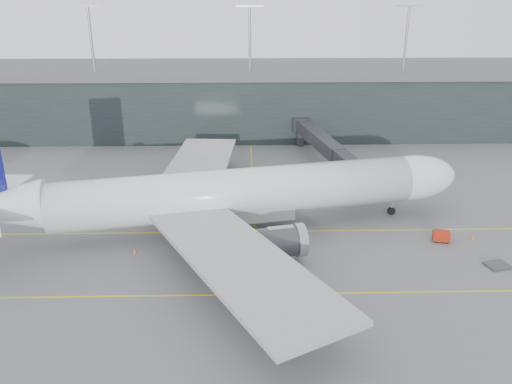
{
  "coord_description": "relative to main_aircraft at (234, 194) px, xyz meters",
  "views": [
    {
      "loc": [
        3.5,
        -67.45,
        30.56
      ],
      "look_at": [
        5.08,
        -4.0,
        5.99
      ],
      "focal_mm": 35.0,
      "sensor_mm": 36.0,
      "label": 1
    }
  ],
  "objects": [
    {
      "name": "ground",
      "position": [
        -2.05,
        3.56,
        -5.54
      ],
      "size": [
        320.0,
        320.0,
        0.0
      ],
      "primitive_type": "plane",
      "color": "slate",
      "rests_on": "ground"
    },
    {
      "name": "taxiline_a",
      "position": [
        -2.05,
        -0.44,
        -5.53
      ],
      "size": [
        160.0,
        0.25,
        0.02
      ],
      "primitive_type": "cube",
      "color": "gold",
      "rests_on": "ground"
    },
    {
      "name": "taxiline_b",
      "position": [
        -2.05,
        -16.44,
        -5.53
      ],
      "size": [
        160.0,
        0.25,
        0.02
      ],
      "primitive_type": "cube",
      "color": "gold",
      "rests_on": "ground"
    },
    {
      "name": "taxiline_lead_main",
      "position": [
        2.95,
        23.56,
        -5.53
      ],
      "size": [
        0.25,
        60.0,
        0.02
      ],
      "primitive_type": "cube",
      "color": "gold",
      "rests_on": "ground"
    },
    {
      "name": "terminal",
      "position": [
        -2.06,
        61.56,
        2.08
      ],
      "size": [
        240.0,
        36.0,
        29.0
      ],
      "color": "#1E2829",
      "rests_on": "ground"
    },
    {
      "name": "main_aircraft",
      "position": [
        0.0,
        0.0,
        0.0
      ],
      "size": [
        69.97,
        64.76,
        19.74
      ],
      "rotation": [
        0.0,
        0.0,
        0.21
      ],
      "color": "white",
      "rests_on": "ground"
    },
    {
      "name": "jet_bridge",
      "position": [
        17.75,
        27.6,
        -0.79
      ],
      "size": [
        10.04,
        42.75,
        6.34
      ],
      "rotation": [
        0.0,
        0.0,
        0.17
      ],
      "color": "#27282B",
      "rests_on": "ground"
    },
    {
      "name": "gse_cart",
      "position": [
        27.9,
        -4.08,
        -4.72
      ],
      "size": [
        2.42,
        1.84,
        1.47
      ],
      "rotation": [
        0.0,
        0.0,
        -0.23
      ],
      "color": "#A31E0B",
      "rests_on": "ground"
    },
    {
      "name": "baggage_dolly",
      "position": [
        32.36,
        -10.97,
        -5.37
      ],
      "size": [
        3.2,
        2.79,
        0.28
      ],
      "primitive_type": "cube",
      "rotation": [
        0.0,
        0.0,
        0.24
      ],
      "color": "#36363B",
      "rests_on": "ground"
    },
    {
      "name": "uld_a",
      "position": [
        -8.29,
        12.46,
        -4.51
      ],
      "size": [
        2.54,
        2.23,
        1.97
      ],
      "rotation": [
        0.0,
        0.0,
        0.26
      ],
      "color": "#39383D",
      "rests_on": "ground"
    },
    {
      "name": "uld_b",
      "position": [
        -5.37,
        14.14,
        -4.67
      ],
      "size": [
        2.14,
        1.88,
        1.66
      ],
      "rotation": [
        0.0,
        0.0,
        -0.26
      ],
      "color": "#39383D",
      "rests_on": "ground"
    },
    {
      "name": "uld_c",
      "position": [
        -1.41,
        14.38,
        -4.64
      ],
      "size": [
        2.05,
        1.71,
        1.72
      ],
      "rotation": [
        0.0,
        0.0,
        -0.11
      ],
      "color": "#39383D",
      "rests_on": "ground"
    },
    {
      "name": "cone_nose",
      "position": [
        32.44,
        -3.58,
        -5.19
      ],
      "size": [
        0.44,
        0.44,
        0.7
      ],
      "primitive_type": "cone",
      "color": "#E65E0C",
      "rests_on": "ground"
    },
    {
      "name": "cone_wing_stbd",
      "position": [
        9.09,
        -17.05,
        -5.21
      ],
      "size": [
        0.42,
        0.42,
        0.66
      ],
      "primitive_type": "cone",
      "color": "orange",
      "rests_on": "ground"
    },
    {
      "name": "cone_wing_port",
      "position": [
        6.03,
        16.18,
        -5.18
      ],
      "size": [
        0.45,
        0.45,
        0.72
      ],
      "primitive_type": "cone",
      "color": "#CF5F0B",
      "rests_on": "ground"
    },
    {
      "name": "cone_tail",
      "position": [
        -12.75,
        -6.48,
        -5.2
      ],
      "size": [
        0.43,
        0.43,
        0.68
      ],
      "primitive_type": "cone",
      "color": "orange",
      "rests_on": "ground"
    }
  ]
}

